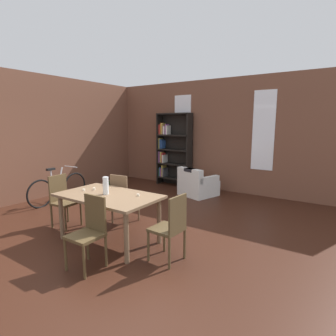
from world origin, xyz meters
TOP-DOWN VIEW (x-y plane):
  - ground_plane at (0.00, 0.00)m, footprint 10.15×10.15m
  - back_wall_brick at (0.00, 3.96)m, footprint 7.80×0.12m
  - left_wall_brick at (-3.46, 0.00)m, footprint 0.12×8.81m
  - window_pane_0 at (-1.19, 3.89)m, footprint 0.55×0.02m
  - window_pane_1 at (1.19, 3.89)m, footprint 0.55×0.02m
  - dining_table at (-0.08, -0.26)m, footprint 1.63×0.96m
  - vase_on_table at (-0.13, -0.26)m, footprint 0.09×0.09m
  - tealight_candle_0 at (-0.50, -0.18)m, footprint 0.04×0.04m
  - tealight_candle_1 at (0.38, -0.08)m, footprint 0.04×0.04m
  - tealight_candle_2 at (-0.60, -0.32)m, footprint 0.04×0.04m
  - dining_chair_near_right at (0.29, -0.97)m, footprint 0.40×0.40m
  - dining_chair_far_left at (-0.44, 0.44)m, footprint 0.44×0.44m
  - dining_chair_head_left at (-1.26, -0.27)m, footprint 0.43×0.43m
  - dining_chair_head_right at (1.11, -0.27)m, footprint 0.42×0.42m
  - bookshelf_tall at (-1.45, 3.71)m, footprint 1.10×0.32m
  - armchair_white at (-0.20, 3.01)m, footprint 1.00×1.00m
  - bicycle_second at (-2.70, 0.62)m, footprint 0.44×1.65m
  - potted_plant_by_shelf at (-1.99, 1.86)m, footprint 0.39×0.39m

SIDE VIEW (x-z plane):
  - ground_plane at x=0.00m, z-range 0.00..0.00m
  - armchair_white at x=-0.20m, z-range -0.10..0.65m
  - potted_plant_by_shelf at x=-1.99m, z-range 0.03..0.56m
  - bicycle_second at x=-2.70m, z-range -0.11..0.77m
  - dining_chair_near_right at x=0.29m, z-range 0.04..0.99m
  - dining_chair_far_left at x=-0.44m, z-range 0.04..0.99m
  - dining_chair_head_left at x=-1.26m, z-range 0.04..0.99m
  - dining_chair_head_right at x=1.11m, z-range 0.04..0.99m
  - dining_table at x=-0.08m, z-range 0.29..1.07m
  - tealight_candle_2 at x=-0.60m, z-range 0.77..0.80m
  - tealight_candle_1 at x=0.38m, z-range 0.77..0.81m
  - tealight_candle_0 at x=-0.50m, z-range 0.77..0.81m
  - vase_on_table at x=-0.13m, z-range 0.77..1.05m
  - bookshelf_tall at x=-1.45m, z-range 0.01..2.19m
  - back_wall_brick at x=0.00m, z-range 0.00..3.09m
  - left_wall_brick at x=-3.46m, z-range 0.00..3.09m
  - window_pane_0 at x=-1.19m, z-range 0.69..2.70m
  - window_pane_1 at x=1.19m, z-range 0.69..2.70m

